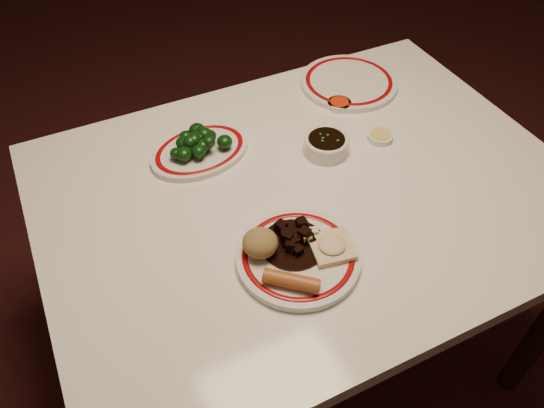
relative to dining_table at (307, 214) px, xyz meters
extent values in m
plane|color=black|center=(0.00, 0.00, -0.66)|extent=(7.00, 7.00, 0.00)
cube|color=white|center=(0.00, 0.00, 0.07)|extent=(1.20, 0.90, 0.04)
cylinder|color=black|center=(-0.54, 0.39, -0.30)|extent=(0.06, 0.06, 0.71)
cylinder|color=black|center=(0.54, 0.39, -0.30)|extent=(0.06, 0.06, 0.71)
cylinder|color=white|center=(-0.12, -0.18, 0.10)|extent=(0.28, 0.28, 0.02)
torus|color=maroon|center=(-0.12, -0.18, 0.11)|extent=(0.25, 0.25, 0.00)
ellipsoid|color=olive|center=(-0.19, -0.13, 0.14)|extent=(0.07, 0.07, 0.05)
cylinder|color=#AE602A|center=(-0.17, -0.24, 0.12)|extent=(0.10, 0.09, 0.03)
cube|color=beige|center=(-0.06, -0.19, 0.12)|extent=(0.09, 0.09, 0.01)
ellipsoid|color=beige|center=(-0.06, -0.19, 0.13)|extent=(0.06, 0.06, 0.02)
cylinder|color=black|center=(-0.12, -0.15, 0.11)|extent=(0.13, 0.13, 0.00)
cube|color=black|center=(-0.13, -0.17, 0.12)|extent=(0.02, 0.02, 0.02)
cube|color=black|center=(-0.16, -0.13, 0.12)|extent=(0.02, 0.02, 0.02)
cube|color=black|center=(-0.09, -0.15, 0.13)|extent=(0.03, 0.03, 0.02)
cube|color=black|center=(-0.13, -0.13, 0.13)|extent=(0.03, 0.03, 0.02)
cube|color=black|center=(-0.12, -0.15, 0.12)|extent=(0.02, 0.02, 0.02)
cube|color=black|center=(-0.11, -0.14, 0.12)|extent=(0.02, 0.02, 0.02)
cube|color=black|center=(-0.13, -0.14, 0.13)|extent=(0.03, 0.03, 0.02)
cube|color=black|center=(-0.09, -0.12, 0.13)|extent=(0.02, 0.02, 0.02)
cube|color=black|center=(-0.09, -0.15, 0.13)|extent=(0.02, 0.02, 0.02)
cube|color=black|center=(-0.17, -0.12, 0.12)|extent=(0.02, 0.02, 0.02)
cube|color=black|center=(-0.13, -0.16, 0.13)|extent=(0.02, 0.02, 0.02)
cube|color=black|center=(-0.12, -0.17, 0.12)|extent=(0.02, 0.02, 0.02)
cube|color=black|center=(-0.13, -0.16, 0.12)|extent=(0.02, 0.02, 0.02)
cube|color=black|center=(-0.12, -0.15, 0.12)|extent=(0.03, 0.03, 0.02)
cube|color=black|center=(-0.13, -0.15, 0.12)|extent=(0.02, 0.02, 0.01)
cube|color=black|center=(-0.13, -0.11, 0.13)|extent=(0.03, 0.03, 0.02)
cube|color=black|center=(-0.08, -0.16, 0.12)|extent=(0.01, 0.01, 0.01)
cube|color=black|center=(-0.13, -0.13, 0.12)|extent=(0.02, 0.02, 0.01)
cube|color=black|center=(-0.11, -0.14, 0.13)|extent=(0.02, 0.02, 0.02)
cube|color=beige|center=(-0.12, -0.14, 0.13)|extent=(0.02, 0.02, 0.01)
cube|color=beige|center=(-0.07, -0.15, 0.12)|extent=(0.02, 0.02, 0.01)
cube|color=beige|center=(-0.09, -0.16, 0.13)|extent=(0.02, 0.02, 0.01)
torus|color=maroon|center=(-0.18, 0.22, 0.11)|extent=(0.25, 0.25, 0.00)
cylinder|color=#23471C|center=(-0.20, 0.18, 0.11)|extent=(0.01, 0.01, 0.02)
ellipsoid|color=black|center=(-0.20, 0.18, 0.13)|extent=(0.03, 0.03, 0.03)
cylinder|color=#23471C|center=(-0.16, 0.24, 0.11)|extent=(0.01, 0.01, 0.02)
ellipsoid|color=black|center=(-0.16, 0.24, 0.13)|extent=(0.03, 0.03, 0.03)
cylinder|color=#23471C|center=(-0.16, 0.24, 0.11)|extent=(0.01, 0.01, 0.01)
ellipsoid|color=black|center=(-0.16, 0.24, 0.13)|extent=(0.03, 0.03, 0.02)
cylinder|color=#23471C|center=(-0.21, 0.21, 0.11)|extent=(0.01, 0.01, 0.01)
ellipsoid|color=black|center=(-0.21, 0.21, 0.13)|extent=(0.03, 0.03, 0.02)
cylinder|color=#23471C|center=(-0.21, 0.21, 0.11)|extent=(0.01, 0.01, 0.01)
ellipsoid|color=black|center=(-0.21, 0.21, 0.13)|extent=(0.04, 0.04, 0.03)
cylinder|color=#23471C|center=(-0.17, 0.22, 0.11)|extent=(0.01, 0.01, 0.01)
ellipsoid|color=black|center=(-0.17, 0.22, 0.13)|extent=(0.04, 0.04, 0.03)
cylinder|color=#23471C|center=(-0.19, 0.23, 0.11)|extent=(0.01, 0.01, 0.01)
ellipsoid|color=black|center=(-0.19, 0.23, 0.13)|extent=(0.03, 0.03, 0.02)
cylinder|color=#23471C|center=(-0.17, 0.21, 0.11)|extent=(0.01, 0.01, 0.01)
ellipsoid|color=black|center=(-0.17, 0.21, 0.13)|extent=(0.03, 0.03, 0.02)
cylinder|color=#23471C|center=(-0.24, 0.20, 0.11)|extent=(0.01, 0.01, 0.01)
ellipsoid|color=black|center=(-0.24, 0.20, 0.13)|extent=(0.03, 0.03, 0.03)
cylinder|color=#23471C|center=(-0.16, 0.22, 0.11)|extent=(0.01, 0.01, 0.01)
ellipsoid|color=black|center=(-0.16, 0.22, 0.13)|extent=(0.04, 0.04, 0.03)
cylinder|color=#23471C|center=(-0.13, 0.19, 0.11)|extent=(0.01, 0.01, 0.01)
ellipsoid|color=black|center=(-0.13, 0.19, 0.13)|extent=(0.04, 0.04, 0.03)
cylinder|color=#23471C|center=(-0.23, 0.19, 0.11)|extent=(0.01, 0.01, 0.01)
ellipsoid|color=black|center=(-0.23, 0.19, 0.13)|extent=(0.04, 0.04, 0.03)
cylinder|color=#23471C|center=(-0.20, 0.25, 0.11)|extent=(0.01, 0.01, 0.01)
ellipsoid|color=black|center=(-0.20, 0.25, 0.13)|extent=(0.03, 0.03, 0.02)
cylinder|color=#23471C|center=(-0.22, 0.22, 0.11)|extent=(0.01, 0.01, 0.01)
ellipsoid|color=black|center=(-0.22, 0.22, 0.13)|extent=(0.04, 0.04, 0.03)
cylinder|color=#23471C|center=(-0.17, 0.25, 0.11)|extent=(0.01, 0.01, 0.02)
ellipsoid|color=black|center=(-0.17, 0.25, 0.13)|extent=(0.04, 0.04, 0.03)
ellipsoid|color=black|center=(-0.17, 0.23, 0.14)|extent=(0.03, 0.03, 0.02)
ellipsoid|color=black|center=(-0.18, 0.19, 0.14)|extent=(0.03, 0.03, 0.03)
ellipsoid|color=black|center=(-0.19, 0.21, 0.14)|extent=(0.03, 0.03, 0.02)
ellipsoid|color=black|center=(-0.17, 0.19, 0.15)|extent=(0.03, 0.03, 0.02)
ellipsoid|color=black|center=(-0.21, 0.21, 0.14)|extent=(0.03, 0.03, 0.03)
ellipsoid|color=black|center=(-0.19, 0.22, 0.14)|extent=(0.03, 0.03, 0.02)
ellipsoid|color=black|center=(-0.18, 0.22, 0.14)|extent=(0.03, 0.03, 0.02)
ellipsoid|color=black|center=(-0.20, 0.21, 0.15)|extent=(0.04, 0.04, 0.03)
ellipsoid|color=black|center=(-0.17, 0.22, 0.14)|extent=(0.04, 0.04, 0.03)
cylinder|color=white|center=(0.09, 0.09, 0.11)|extent=(0.11, 0.11, 0.04)
cylinder|color=black|center=(0.09, 0.09, 0.13)|extent=(0.09, 0.09, 0.00)
cylinder|color=white|center=(0.22, 0.23, 0.10)|extent=(0.06, 0.06, 0.02)
cylinder|color=red|center=(0.22, 0.23, 0.11)|extent=(0.05, 0.05, 0.00)
cylinder|color=white|center=(0.24, 0.07, 0.10)|extent=(0.06, 0.06, 0.02)
cylinder|color=#E2D15D|center=(0.24, 0.07, 0.11)|extent=(0.05, 0.05, 0.00)
cylinder|color=white|center=(0.30, 0.31, 0.10)|extent=(0.35, 0.35, 0.02)
torus|color=maroon|center=(0.30, 0.31, 0.11)|extent=(0.30, 0.30, 0.00)
camera|label=1|loc=(-0.45, -0.74, 0.94)|focal=35.00mm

